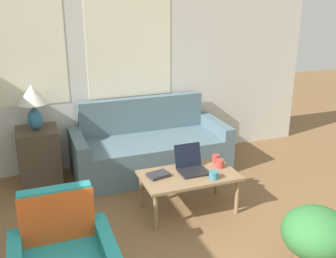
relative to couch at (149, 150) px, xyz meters
name	(u,v)px	position (x,y,z in m)	size (l,w,h in m)	color
wall_back	(83,68)	(-0.70, 0.44, 1.03)	(6.37, 0.06, 2.60)	silver
couch	(149,150)	(0.00, 0.00, 0.00)	(1.94, 0.84, 0.90)	slate
side_table	(39,157)	(-1.34, 0.10, 0.07)	(0.47, 0.47, 0.69)	#4C3D2D
table_lamp	(33,100)	(-1.34, 0.10, 0.76)	(0.33, 0.33, 0.53)	teal
coffee_table	(189,178)	(0.07, -1.11, 0.10)	(0.99, 0.56, 0.42)	#8E704C
laptop	(191,165)	(0.13, -1.04, 0.20)	(0.29, 0.32, 0.26)	black
cup_navy	(216,159)	(0.47, -0.94, 0.19)	(0.08, 0.08, 0.09)	#B23D38
cup_yellow	(214,175)	(0.27, -1.29, 0.18)	(0.10, 0.10, 0.08)	teal
cup_white	(220,163)	(0.45, -1.07, 0.19)	(0.09, 0.09, 0.09)	#B23D38
book_red	(158,175)	(-0.24, -1.05, 0.16)	(0.24, 0.19, 0.04)	#2D2D33
potted_plant	(316,237)	(0.59, -2.42, 0.11)	(0.54, 0.54, 0.62)	#996B42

